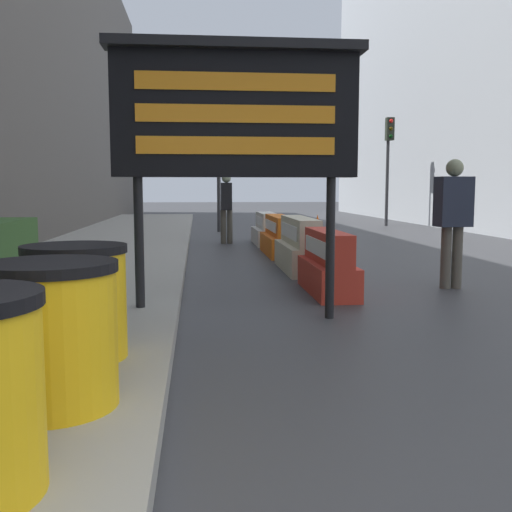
# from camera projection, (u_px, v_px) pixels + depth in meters

# --- Properties ---
(barrel_drum_middle) EXTENTS (0.77, 0.77, 0.85)m
(barrel_drum_middle) POSITION_uv_depth(u_px,v_px,m) (52.00, 334.00, 3.45)
(barrel_drum_middle) COLOR yellow
(barrel_drum_middle) RESTS_ON sidewalk_left
(barrel_drum_back) EXTENTS (0.77, 0.77, 0.85)m
(barrel_drum_back) POSITION_uv_depth(u_px,v_px,m) (76.00, 301.00, 4.46)
(barrel_drum_back) COLOR yellow
(barrel_drum_back) RESTS_ON sidewalk_left
(message_board) EXTENTS (2.70, 0.36, 2.94)m
(message_board) POSITION_uv_depth(u_px,v_px,m) (236.00, 113.00, 6.27)
(message_board) COLOR black
(message_board) RESTS_ON ground_plane
(jersey_barrier_red_striped) EXTENTS (0.53, 1.74, 0.86)m
(jersey_barrier_red_striped) POSITION_uv_depth(u_px,v_px,m) (328.00, 266.00, 8.17)
(jersey_barrier_red_striped) COLOR red
(jersey_barrier_red_striped) RESTS_ON ground_plane
(jersey_barrier_cream) EXTENTS (0.61, 2.10, 0.92)m
(jersey_barrier_cream) POSITION_uv_depth(u_px,v_px,m) (300.00, 247.00, 10.39)
(jersey_barrier_cream) COLOR beige
(jersey_barrier_cream) RESTS_ON ground_plane
(jersey_barrier_orange_near) EXTENTS (0.63, 2.18, 0.84)m
(jersey_barrier_orange_near) POSITION_uv_depth(u_px,v_px,m) (280.00, 238.00, 12.90)
(jersey_barrier_orange_near) COLOR orange
(jersey_barrier_orange_near) RESTS_ON ground_plane
(jersey_barrier_white) EXTENTS (0.63, 1.89, 0.81)m
(jersey_barrier_white) POSITION_uv_depth(u_px,v_px,m) (267.00, 230.00, 15.30)
(jersey_barrier_white) COLOR silver
(jersey_barrier_white) RESTS_ON ground_plane
(traffic_cone_near) EXTENTS (0.43, 0.43, 0.77)m
(traffic_cone_near) POSITION_uv_depth(u_px,v_px,m) (317.00, 230.00, 15.21)
(traffic_cone_near) COLOR black
(traffic_cone_near) RESTS_ON ground_plane
(traffic_light_near_curb) EXTENTS (0.28, 0.45, 3.81)m
(traffic_light_near_curb) POSITION_uv_depth(u_px,v_px,m) (219.00, 146.00, 19.28)
(traffic_light_near_curb) COLOR #2D2D30
(traffic_light_near_curb) RESTS_ON ground_plane
(traffic_light_far_side) EXTENTS (0.28, 0.45, 4.05)m
(traffic_light_far_side) POSITION_uv_depth(u_px,v_px,m) (389.00, 148.00, 22.47)
(traffic_light_far_side) COLOR #2D2D30
(traffic_light_far_side) RESTS_ON ground_plane
(pedestrian_worker) EXTENTS (0.51, 0.33, 1.84)m
(pedestrian_worker) POSITION_uv_depth(u_px,v_px,m) (453.00, 213.00, 8.47)
(pedestrian_worker) COLOR #514C42
(pedestrian_worker) RESTS_ON ground_plane
(pedestrian_passerby) EXTENTS (0.31, 0.49, 1.81)m
(pedestrian_passerby) POSITION_uv_depth(u_px,v_px,m) (226.00, 202.00, 15.39)
(pedestrian_passerby) COLOR #514C42
(pedestrian_passerby) RESTS_ON ground_plane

